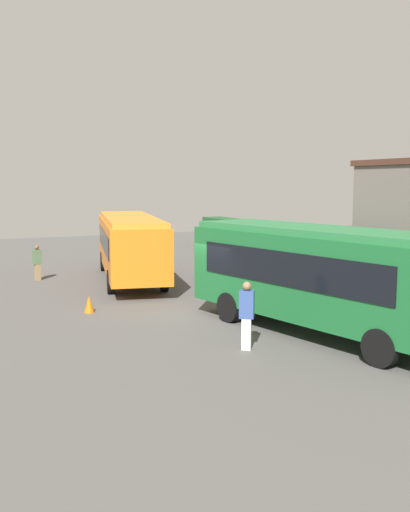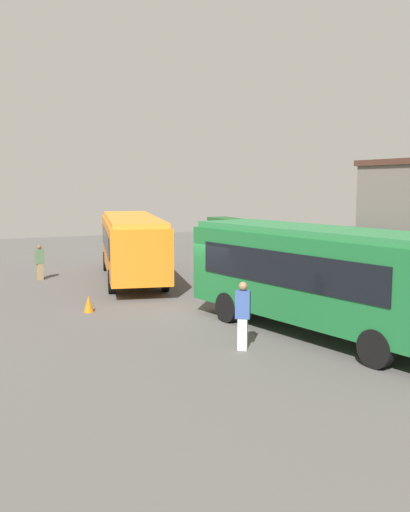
% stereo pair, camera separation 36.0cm
% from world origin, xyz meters
% --- Properties ---
extents(ground_plane, '(64.00, 64.00, 0.00)m').
position_xyz_m(ground_plane, '(0.00, 0.00, 0.00)').
color(ground_plane, '#514F4C').
extents(bus_orange, '(10.75, 4.67, 3.02)m').
position_xyz_m(bus_orange, '(-8.42, -0.69, 1.75)').
color(bus_orange, orange).
rests_on(bus_orange, ground_plane).
extents(bus_green, '(9.94, 4.47, 3.27)m').
position_xyz_m(bus_green, '(3.65, 1.46, 1.88)').
color(bus_green, '#19602D').
rests_on(bus_green, ground_plane).
extents(person_left, '(0.31, 0.42, 1.68)m').
position_xyz_m(person_left, '(-10.24, -4.70, 0.88)').
color(person_left, olive).
rests_on(person_left, ground_plane).
extents(person_center, '(0.30, 0.48, 1.78)m').
position_xyz_m(person_center, '(-7.17, 2.53, 0.94)').
color(person_center, '#334C8C').
rests_on(person_center, ground_plane).
extents(person_right, '(0.48, 0.45, 1.87)m').
position_xyz_m(person_right, '(-5.79, 2.19, 1.00)').
color(person_right, black).
rests_on(person_right, ground_plane).
extents(person_far, '(0.44, 0.48, 1.91)m').
position_xyz_m(person_far, '(4.02, -1.36, 1.02)').
color(person_far, silver).
rests_on(person_far, ground_plane).
extents(traffic_cone, '(0.36, 0.36, 0.60)m').
position_xyz_m(traffic_cone, '(-2.40, -4.18, 0.30)').
color(traffic_cone, orange).
rests_on(traffic_cone, ground_plane).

